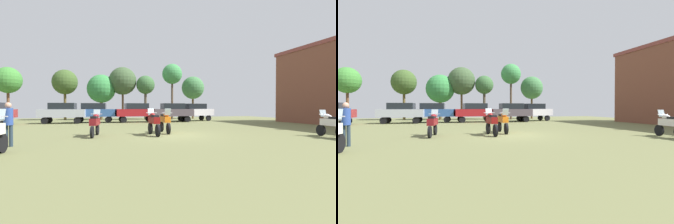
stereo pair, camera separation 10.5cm
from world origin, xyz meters
The scene contains 18 objects.
ground_plane centered at (0.00, 0.00, 0.01)m, with size 44.00×52.00×0.02m.
motorcycle_1 centered at (7.74, -3.29, 0.72)m, with size 0.62×2.07×1.44m.
motorcycle_3 centered at (-4.21, 0.36, 0.73)m, with size 0.68×2.13×1.45m.
motorcycle_4 centered at (-1.05, 0.07, 0.75)m, with size 0.62×2.13×1.50m.
motorcycle_6 centered at (-0.11, 1.16, 0.75)m, with size 0.62×2.29×1.49m.
car_1 centered at (-7.42, 12.57, 1.19)m, with size 4.44×2.18×2.00m.
car_3 centered at (3.65, 12.21, 1.19)m, with size 4.32×1.84×2.00m.
car_4 centered at (-4.50, 13.18, 1.19)m, with size 4.46×2.22×2.00m.
car_5 centered at (6.67, 13.42, 1.19)m, with size 4.56×2.58×2.00m.
car_6 centered at (-0.18, 12.76, 1.19)m, with size 4.39×2.02×2.00m.
person_1 centered at (-7.46, -2.39, 1.05)m, with size 0.36×0.36×1.76m.
tree_1 centered at (-8.08, 19.58, 4.70)m, with size 3.07×3.07×6.25m.
tree_2 centered at (-3.72, 19.05, 3.94)m, with size 3.56×3.56×5.72m.
tree_3 centered at (-13.75, 17.83, 4.58)m, with size 2.90×2.90×6.05m.
tree_5 centered at (5.28, 17.90, 5.93)m, with size 2.63×2.63×7.29m.
tree_6 centered at (8.64, 19.06, 4.32)m, with size 3.14×3.14×5.89m.
tree_7 centered at (1.76, 18.07, 4.41)m, with size 2.37×2.37×5.66m.
tree_9 centered at (-1.07, 18.81, 4.97)m, with size 3.54×3.54×6.73m.
Camera 1 is at (-3.99, -13.55, 1.57)m, focal length 26.61 mm.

